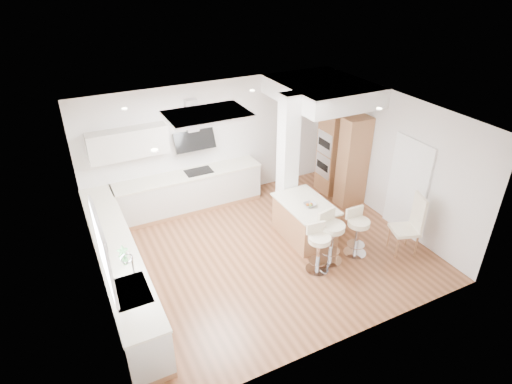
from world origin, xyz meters
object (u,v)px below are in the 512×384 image
peninsula (305,220)px  bar_stool_c (357,230)px  bar_stool_b (331,235)px  dining_chair (411,223)px  bar_stool_a (318,246)px

peninsula → bar_stool_c: bearing=-58.2°
bar_stool_b → dining_chair: size_ratio=0.85×
bar_stool_a → bar_stool_b: bar_stool_b is taller
peninsula → dining_chair: bearing=-41.0°
bar_stool_b → dining_chair: dining_chair is taller
bar_stool_b → bar_stool_a: bearing=-172.0°
bar_stool_a → bar_stool_c: size_ratio=0.98×
bar_stool_a → dining_chair: 1.94m
bar_stool_b → dining_chair: 1.61m
peninsula → bar_stool_c: 1.11m
bar_stool_a → bar_stool_b: bearing=24.7°
bar_stool_a → bar_stool_b: 0.39m
bar_stool_b → peninsula: bearing=78.9°
peninsula → bar_stool_b: bar_stool_b is taller
bar_stool_b → dining_chair: (1.55, -0.44, 0.07)m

